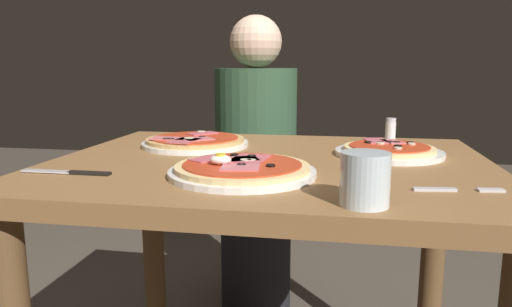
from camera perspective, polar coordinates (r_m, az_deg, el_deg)
dining_table at (r=1.16m, az=1.70°, el=-7.44°), size 1.02×0.81×0.77m
pizza_foreground at (r=0.96m, az=-1.71°, el=-1.92°), size 0.30×0.30×0.05m
pizza_across_left at (r=1.32m, az=-7.28°, el=1.40°), size 0.29×0.29×0.03m
pizza_across_right at (r=1.22m, az=15.62°, el=0.33°), size 0.26×0.26×0.03m
water_glass_near at (r=0.77m, az=12.88°, el=-3.44°), size 0.08×0.08×0.09m
fork at (r=0.91m, az=22.28°, el=-4.01°), size 0.16×0.03×0.00m
knife at (r=1.05m, az=-21.13°, el=-2.12°), size 0.20×0.02×0.01m
salt_shaker at (r=1.45m, az=15.79°, el=2.76°), size 0.03×0.03×0.07m
diner_person at (r=1.91m, az=-0.02°, el=-2.50°), size 0.32×0.32×1.18m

